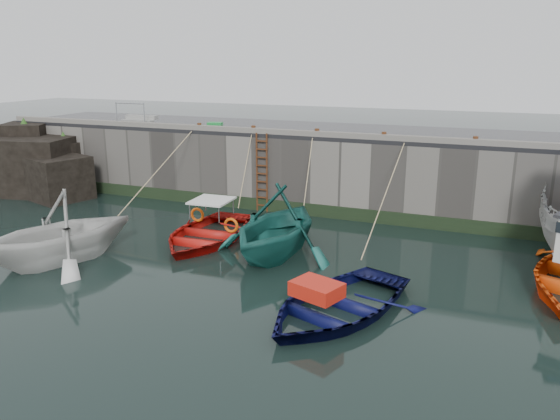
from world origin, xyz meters
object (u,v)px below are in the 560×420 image
at_px(boat_near_white, 60,261).
at_px(bollard_c, 317,132).
at_px(boat_near_blue, 207,240).
at_px(bollard_d, 384,136).
at_px(boat_near_navy, 336,312).
at_px(fish_crate, 215,126).
at_px(ladder, 262,173).
at_px(bollard_e, 475,140).
at_px(bollard_a, 199,126).
at_px(boat_near_blacktrim, 276,254).
at_px(bollard_b, 253,129).

relative_size(boat_near_white, bollard_c, 17.11).
height_order(boat_near_blue, bollard_c, bollard_c).
bearing_deg(bollard_c, bollard_d, 0.00).
xyz_separation_m(boat_near_navy, fish_crate, (-7.95, 8.63, 3.30)).
bearing_deg(bollard_d, boat_near_blue, -138.75).
height_order(bollard_c, bollard_d, same).
xyz_separation_m(boat_near_blue, fish_crate, (-2.22, 4.91, 3.30)).
distance_m(ladder, boat_near_blue, 4.43).
distance_m(bollard_c, bollard_e, 5.80).
height_order(boat_near_blue, bollard_d, bollard_d).
bearing_deg(ladder, bollard_d, 4.00).
relative_size(bollard_a, bollard_c, 1.00).
height_order(ladder, bollard_c, bollard_c).
bearing_deg(bollard_d, boat_near_blacktrim, -115.57).
bearing_deg(fish_crate, bollard_e, -16.59).
relative_size(fish_crate, bollard_c, 2.18).
bearing_deg(boat_near_white, fish_crate, 107.86).
relative_size(boat_near_blue, bollard_c, 17.29).
bearing_deg(boat_near_blacktrim, ladder, 120.53).
distance_m(bollard_a, bollard_b, 2.50).
height_order(boat_near_white, bollard_b, bollard_b).
bearing_deg(bollard_b, boat_near_navy, -53.99).
relative_size(ladder, bollard_c, 11.43).
xyz_separation_m(boat_near_blacktrim, bollard_c, (-0.27, 4.86, 3.30)).
distance_m(boat_near_white, bollard_d, 11.96).
height_order(boat_near_blacktrim, bollard_d, bollard_d).
distance_m(fish_crate, bollard_b, 2.05).
height_order(boat_near_white, boat_near_navy, boat_near_white).
xyz_separation_m(fish_crate, bollard_c, (4.70, -0.45, -0.00)).
xyz_separation_m(ladder, bollard_e, (8.00, 0.34, 1.71)).
relative_size(boat_near_navy, bollard_c, 17.27).
relative_size(bollard_b, bollard_e, 1.00).
bearing_deg(bollard_c, boat_near_blue, -119.13).
bearing_deg(ladder, bollard_c, 8.67).
xyz_separation_m(ladder, boat_near_blacktrim, (2.47, -4.52, -1.59)).
bearing_deg(bollard_a, bollard_d, 0.00).
bearing_deg(boat_near_blacktrim, bollard_e, 43.19).
relative_size(boat_near_blacktrim, fish_crate, 7.93).
height_order(boat_near_blue, boat_near_navy, same).
bearing_deg(bollard_c, boat_near_navy, -68.35).
relative_size(ladder, boat_near_white, 0.67).
height_order(boat_near_navy, fish_crate, fish_crate).
relative_size(boat_near_white, fish_crate, 7.86).
height_order(boat_near_blue, bollard_b, bollard_b).
distance_m(boat_near_white, bollard_e, 14.36).
xyz_separation_m(ladder, boat_near_navy, (5.45, -7.85, -1.59)).
xyz_separation_m(bollard_b, bollard_c, (2.70, 0.00, 0.00)).
relative_size(boat_near_blue, bollard_b, 17.29).
distance_m(fish_crate, bollard_e, 10.51).
relative_size(bollard_a, bollard_e, 1.00).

